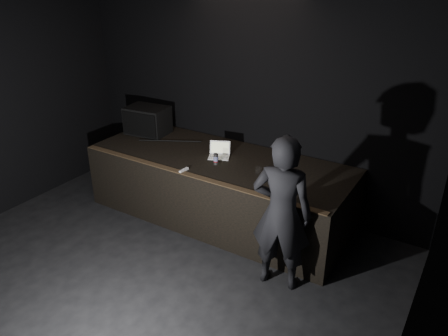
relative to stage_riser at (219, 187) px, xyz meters
name	(u,v)px	position (x,y,z in m)	size (l,w,h in m)	color
ground	(87,324)	(0.00, -2.73, -0.50)	(7.00, 7.00, 0.00)	black
room_walls	(58,157)	(0.00, -2.73, 1.52)	(6.10, 7.10, 3.52)	black
stage_riser	(219,187)	(0.00, 0.00, 0.00)	(4.00, 1.50, 1.00)	black
riser_lip	(191,175)	(0.00, -0.71, 0.51)	(3.92, 0.10, 0.01)	brown
stage_monitor	(147,120)	(-1.59, 0.25, 0.73)	(0.74, 0.58, 0.46)	black
cable	(170,141)	(-1.03, 0.14, 0.51)	(0.02, 0.02, 1.03)	black
laptop	(219,153)	(-0.03, 0.06, 0.55)	(0.39, 0.38, 0.21)	white
beer_can	(216,159)	(0.09, -0.22, 0.58)	(0.07, 0.07, 0.16)	silver
plastic_cup	(258,171)	(0.76, -0.19, 0.55)	(0.09, 0.09, 0.11)	white
wii_remote	(184,170)	(-0.16, -0.65, 0.52)	(0.04, 0.17, 0.03)	white
person	(282,214)	(1.48, -0.95, 0.48)	(0.72, 0.47, 1.96)	black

